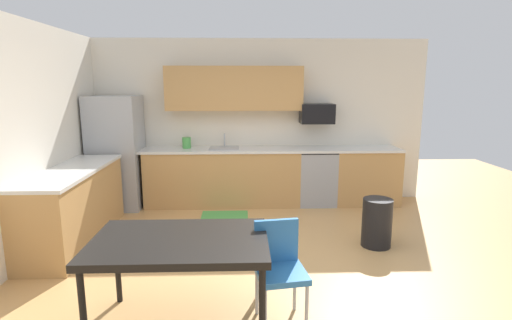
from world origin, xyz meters
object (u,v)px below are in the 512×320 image
at_px(dining_table, 180,246).
at_px(microwave, 317,114).
at_px(kettle, 187,143).
at_px(trash_bin, 377,223).
at_px(refrigerator, 117,153).
at_px(chair_near_table, 279,263).
at_px(oven_range, 316,177).

bearing_deg(dining_table, microwave, 63.32).
bearing_deg(kettle, trash_bin, -35.67).
bearing_deg(refrigerator, trash_bin, -25.02).
distance_m(refrigerator, chair_near_table, 3.95).
bearing_deg(chair_near_table, oven_range, 74.21).
relative_size(refrigerator, microwave, 3.31).
xyz_separation_m(refrigerator, dining_table, (1.50, -3.26, -0.19)).
distance_m(trash_bin, kettle, 3.23).
xyz_separation_m(dining_table, trash_bin, (2.15, 1.55, -0.40)).
distance_m(refrigerator, dining_table, 3.59).
height_order(oven_range, kettle, kettle).
bearing_deg(kettle, oven_range, -1.34).
distance_m(oven_range, microwave, 1.04).
distance_m(dining_table, kettle, 3.43).
bearing_deg(oven_range, refrigerator, -178.58).
height_order(chair_near_table, trash_bin, chair_near_table).
bearing_deg(oven_range, chair_near_table, -105.79).
xyz_separation_m(microwave, chair_near_table, (-0.92, -3.37, -0.99)).
relative_size(oven_range, kettle, 4.55).
height_order(trash_bin, kettle, kettle).
distance_m(microwave, chair_near_table, 3.63).
distance_m(oven_range, trash_bin, 1.84).
bearing_deg(oven_range, microwave, 90.00).
bearing_deg(oven_range, dining_table, -117.37).
xyz_separation_m(microwave, trash_bin, (0.42, -1.88, -1.19)).
relative_size(dining_table, trash_bin, 2.33).
height_order(oven_range, dining_table, oven_range).
distance_m(oven_range, dining_table, 3.77).
distance_m(microwave, trash_bin, 2.27).
bearing_deg(microwave, chair_near_table, -105.34).
height_order(oven_range, trash_bin, oven_range).
distance_m(microwave, kettle, 2.18).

